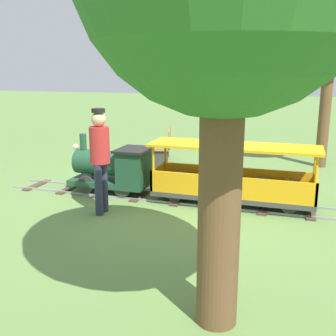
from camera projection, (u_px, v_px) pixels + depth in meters
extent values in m
plane|color=#608442|center=(181.00, 200.00, 6.98)|extent=(60.00, 60.00, 0.00)
cube|color=gray|center=(175.00, 203.00, 6.76)|extent=(0.03, 6.40, 0.04)
cube|color=gray|center=(183.00, 195.00, 7.21)|extent=(0.03, 6.40, 0.04)
cube|color=#4C3828|center=(311.00, 212.00, 6.35)|extent=(0.73, 0.14, 0.03)
cube|color=#4C3828|center=(264.00, 208.00, 6.56)|extent=(0.73, 0.14, 0.03)
cube|color=#4C3828|center=(220.00, 203.00, 6.77)|extent=(0.73, 0.14, 0.03)
cube|color=#4C3828|center=(179.00, 199.00, 6.98)|extent=(0.73, 0.14, 0.03)
cube|color=#4C3828|center=(140.00, 195.00, 7.20)|extent=(0.73, 0.14, 0.03)
cube|color=#4C3828|center=(104.00, 192.00, 7.41)|extent=(0.73, 0.14, 0.03)
cube|color=#4C3828|center=(70.00, 188.00, 7.62)|extent=(0.73, 0.14, 0.03)
cube|color=#4C3828|center=(37.00, 185.00, 7.83)|extent=(0.73, 0.14, 0.03)
cube|color=#1E472D|center=(110.00, 182.00, 7.32)|extent=(0.61, 1.40, 0.10)
cylinder|color=#1E472D|center=(99.00, 162.00, 7.30)|extent=(0.44, 0.85, 0.44)
cylinder|color=#B7932D|center=(78.00, 161.00, 7.43)|extent=(0.37, 0.02, 0.37)
cylinder|color=#1E472D|center=(83.00, 141.00, 7.31)|extent=(0.12, 0.12, 0.28)
sphere|color=#B7932D|center=(101.00, 148.00, 7.22)|extent=(0.16, 0.16, 0.16)
cube|color=#1E472D|center=(134.00, 166.00, 7.11)|extent=(0.61, 0.45, 0.55)
cube|color=black|center=(134.00, 150.00, 7.04)|extent=(0.69, 0.53, 0.04)
sphere|color=#F2EAB2|center=(76.00, 147.00, 7.38)|extent=(0.10, 0.10, 0.10)
cylinder|color=#2D2D2D|center=(86.00, 184.00, 7.20)|extent=(0.05, 0.32, 0.32)
cylinder|color=#2D2D2D|center=(99.00, 178.00, 7.66)|extent=(0.05, 0.32, 0.32)
cylinder|color=#2D2D2D|center=(122.00, 188.00, 7.00)|extent=(0.05, 0.32, 0.32)
cylinder|color=#2D2D2D|center=(133.00, 181.00, 7.45)|extent=(0.05, 0.32, 0.32)
cube|color=#3F3F3F|center=(232.00, 195.00, 6.68)|extent=(0.69, 2.60, 0.08)
cube|color=orange|center=(229.00, 187.00, 6.33)|extent=(0.04, 2.60, 0.35)
cube|color=orange|center=(235.00, 177.00, 6.93)|extent=(0.04, 2.60, 0.35)
cube|color=orange|center=(158.00, 176.00, 7.01)|extent=(0.69, 0.04, 0.35)
cube|color=orange|center=(316.00, 189.00, 6.25)|extent=(0.69, 0.04, 0.35)
cylinder|color=orange|center=(153.00, 169.00, 6.66)|extent=(0.04, 0.04, 0.75)
cylinder|color=orange|center=(165.00, 161.00, 7.24)|extent=(0.04, 0.04, 0.75)
cylinder|color=orange|center=(316.00, 181.00, 5.92)|extent=(0.04, 0.04, 0.75)
cylinder|color=orange|center=(314.00, 171.00, 6.50)|extent=(0.04, 0.04, 0.75)
cube|color=orange|center=(234.00, 146.00, 6.49)|extent=(0.79, 2.70, 0.04)
cube|color=brown|center=(291.00, 190.00, 6.37)|extent=(0.53, 0.20, 0.24)
cube|color=brown|center=(261.00, 188.00, 6.50)|extent=(0.53, 0.20, 0.24)
cube|color=brown|center=(232.00, 185.00, 6.64)|extent=(0.53, 0.20, 0.24)
cube|color=brown|center=(205.00, 183.00, 6.78)|extent=(0.53, 0.20, 0.24)
cube|color=brown|center=(178.00, 181.00, 6.91)|extent=(0.53, 0.20, 0.24)
cylinder|color=#262626|center=(174.00, 195.00, 6.73)|extent=(0.04, 0.24, 0.24)
cylinder|color=#262626|center=(183.00, 187.00, 7.18)|extent=(0.04, 0.24, 0.24)
cylinder|color=#262626|center=(289.00, 206.00, 6.18)|extent=(0.04, 0.24, 0.24)
cylinder|color=#262626|center=(290.00, 197.00, 6.64)|extent=(0.04, 0.24, 0.24)
cylinder|color=#282D47|center=(99.00, 190.00, 6.18)|extent=(0.12, 0.12, 0.80)
cylinder|color=#282D47|center=(104.00, 187.00, 6.35)|extent=(0.12, 0.12, 0.80)
cylinder|color=#B22828|center=(100.00, 145.00, 6.11)|extent=(0.30, 0.30, 0.55)
sphere|color=tan|center=(99.00, 119.00, 6.02)|extent=(0.22, 0.22, 0.22)
cylinder|color=black|center=(98.00, 110.00, 5.99)|extent=(0.20, 0.20, 0.06)
cube|color=olive|center=(162.00, 145.00, 9.77)|extent=(1.36, 0.76, 0.06)
cube|color=olive|center=(169.00, 137.00, 9.72)|extent=(1.26, 0.41, 0.40)
cube|color=#333333|center=(161.00, 158.00, 9.27)|extent=(0.17, 0.33, 0.42)
cube|color=#333333|center=(163.00, 149.00, 10.37)|extent=(0.17, 0.33, 0.42)
cylinder|color=brown|center=(219.00, 206.00, 3.39)|extent=(0.36, 0.36, 2.14)
cylinder|color=brown|center=(325.00, 111.00, 9.12)|extent=(0.25, 0.25, 2.53)
sphere|color=#235B2D|center=(333.00, 24.00, 8.69)|extent=(1.67, 1.67, 1.67)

